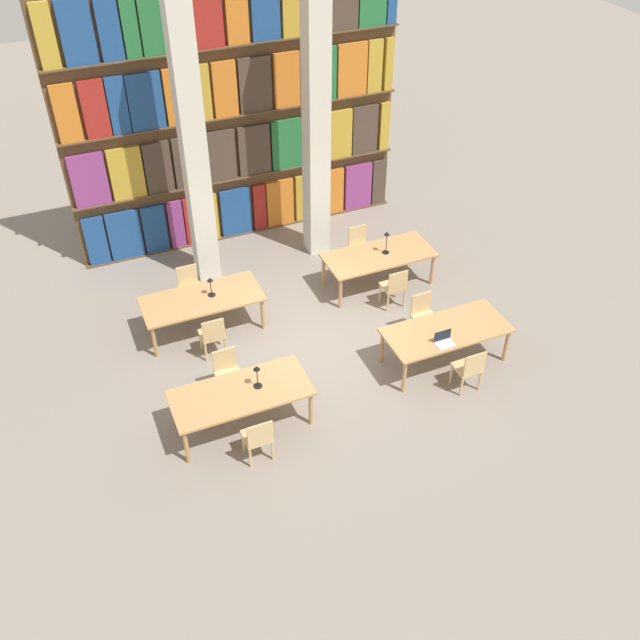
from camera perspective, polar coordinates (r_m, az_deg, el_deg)
The scene contains 20 objects.
ground_plane at distance 13.13m, azimuth -0.22°, elevation -1.89°, with size 40.00×40.00×0.00m, color gray.
bookshelf_bank at distance 15.13m, azimuth -6.65°, elevation 15.66°, with size 7.07×0.35×5.50m.
pillar_left at distance 13.58m, azimuth -10.20°, elevation 14.09°, with size 0.44×0.44×6.00m.
pillar_center at distance 14.25m, azimuth -0.31°, elevation 15.93°, with size 0.44×0.44×6.00m.
reading_table_0 at distance 11.29m, azimuth -6.36°, elevation -5.99°, with size 2.20×0.99×0.73m.
chair_0 at distance 10.91m, azimuth -4.96°, elevation -9.34°, with size 0.42×0.40×0.88m.
chair_1 at distance 11.96m, azimuth -7.40°, elevation -4.16°, with size 0.42×0.40×0.88m.
desk_lamp_0 at distance 11.11m, azimuth -5.07°, elevation -4.24°, with size 0.14×0.14×0.43m.
reading_table_1 at distance 12.54m, azimuth 10.06°, elevation -0.98°, with size 2.20×0.99×0.73m.
chair_2 at distance 12.19m, azimuth 11.87°, elevation -3.79°, with size 0.42×0.40×0.88m.
chair_3 at distance 13.16m, azimuth 8.28°, elevation 0.42°, with size 0.42×0.40×0.88m.
laptop at distance 12.18m, azimuth 9.91°, elevation -1.69°, with size 0.32×0.22×0.21m.
reading_table_2 at distance 13.22m, azimuth -9.43°, elevation 1.51°, with size 2.20×0.99×0.73m.
chair_4 at distance 12.73m, azimuth -8.59°, elevation -1.16°, with size 0.42×0.40×0.88m.
chair_5 at distance 13.94m, azimuth -10.38°, elevation 2.66°, with size 0.42×0.40×0.88m.
desk_lamp_1 at distance 13.06m, azimuth -8.76°, elevation 2.89°, with size 0.14×0.14×0.39m.
reading_table_3 at distance 14.25m, azimuth 4.72°, elevation 5.05°, with size 2.20×0.99×0.73m.
chair_6 at distance 13.79m, azimuth 5.98°, elevation 2.70°, with size 0.42×0.40×0.88m.
chair_7 at distance 14.91m, azimuth 3.20°, elevation 5.97°, with size 0.42×0.40×0.88m.
desk_lamp_2 at distance 14.09m, azimuth 5.35°, elevation 6.49°, with size 0.14×0.14×0.49m.
Camera 1 is at (-3.82, -9.14, 8.61)m, focal length 40.00 mm.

